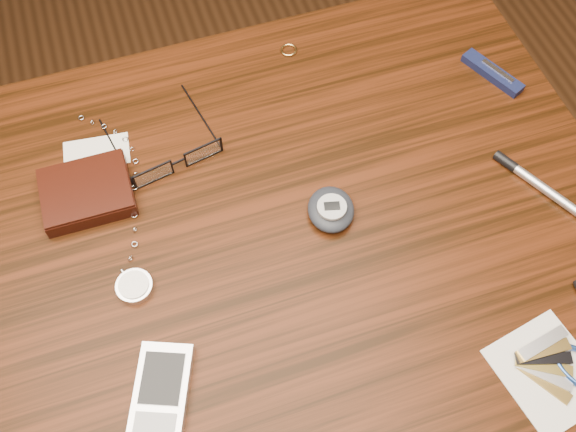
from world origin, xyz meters
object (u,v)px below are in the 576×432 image
desk (237,282)px  pda_phone (161,392)px  pocket_watch (134,279)px  notepad_keys (565,369)px  eyeglasses (176,160)px  pedometer (331,209)px  silver_pen (536,183)px  wallet_and_card (87,191)px  pocket_knife (492,73)px

desk → pda_phone: 0.22m
pocket_watch → notepad_keys: size_ratio=2.14×
eyeglasses → pedometer: (0.16, -0.13, -0.00)m
notepad_keys → silver_pen: notepad_keys is taller
eyeglasses → notepad_keys: bearing=-49.8°
wallet_and_card → eyeglasses: eyeglasses is taller
desk → silver_pen: silver_pen is taller
pda_phone → pocket_knife: (0.55, 0.29, -0.00)m
wallet_and_card → notepad_keys: 0.60m
wallet_and_card → notepad_keys: (0.46, -0.39, -0.01)m
pda_phone → pocket_knife: pda_phone is taller
eyeglasses → silver_pen: (0.43, -0.18, -0.01)m
pocket_knife → silver_pen: bearing=-100.4°
silver_pen → pedometer: bearing=170.8°
pedometer → eyeglasses: bearing=141.0°
desk → silver_pen: 0.41m
notepad_keys → pedometer: bearing=123.0°
pocket_watch → pda_phone: size_ratio=2.50×
pocket_watch → pedometer: (0.25, 0.01, 0.01)m
eyeglasses → pocket_knife: size_ratio=1.55×
pedometer → notepad_keys: 0.32m
silver_pen → eyeglasses: bearing=157.7°
eyeglasses → silver_pen: bearing=-22.3°
notepad_keys → pocket_knife: bearing=73.2°
desk → pocket_knife: pocket_knife is taller
desk → eyeglasses: bearing=103.2°
wallet_and_card → silver_pen: wallet_and_card is taller
notepad_keys → eyeglasses: bearing=130.2°
pocket_watch → silver_pen: (0.51, -0.03, 0.00)m
pedometer → pocket_knife: 0.33m
pedometer → notepad_keys: bearing=-57.0°
desk → eyeglasses: 0.18m
pda_phone → pocket_knife: 0.62m
wallet_and_card → pocket_watch: size_ratio=0.48×
pocket_knife → pda_phone: bearing=-151.8°
pocket_knife → notepad_keys: bearing=-106.8°
wallet_and_card → pda_phone: wallet_and_card is taller
pda_phone → notepad_keys: size_ratio=0.86×
pocket_watch → pda_phone: (0.00, -0.14, 0.00)m
pocket_watch → pda_phone: pda_phone is taller
desk → pocket_watch: 0.16m
pocket_watch → pocket_knife: 0.57m
eyeglasses → pedometer: 0.21m
eyeglasses → pocket_watch: bearing=-121.1°
wallet_and_card → pda_phone: size_ratio=1.19×
silver_pen → desk: bearing=174.8°
silver_pen → pocket_knife: bearing=79.6°
eyeglasses → pda_phone: bearing=-106.8°
pda_phone → wallet_and_card: bearing=96.6°
silver_pen → pda_phone: bearing=-167.9°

